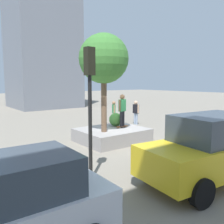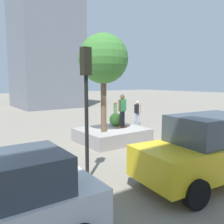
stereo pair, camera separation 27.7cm
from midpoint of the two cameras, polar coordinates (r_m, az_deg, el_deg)
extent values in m
plane|color=gray|center=(12.95, 2.21, -7.01)|extent=(120.00, 120.00, 0.00)
cube|color=gray|center=(12.91, 0.62, -5.48)|extent=(3.43, 2.82, 0.69)
cylinder|color=brown|center=(11.89, -1.35, 2.28)|extent=(0.28, 0.28, 2.95)
sphere|color=#3D7A33|center=(11.90, -1.38, 12.60)|extent=(2.43, 2.43, 2.43)
sphere|color=#4C8C3D|center=(13.53, 1.54, -1.81)|extent=(0.75, 0.75, 0.75)
cube|color=brown|center=(13.17, 3.07, -3.43)|extent=(0.81, 0.27, 0.02)
sphere|color=beige|center=(13.41, 3.61, -3.39)|extent=(0.06, 0.06, 0.06)
sphere|color=beige|center=(13.30, 4.11, -3.49)|extent=(0.06, 0.06, 0.06)
sphere|color=beige|center=(13.07, 2.00, -3.67)|extent=(0.06, 0.06, 0.06)
sphere|color=beige|center=(12.95, 2.50, -3.77)|extent=(0.06, 0.06, 0.06)
cylinder|color=black|center=(13.02, 2.84, -1.67)|extent=(0.15, 0.15, 0.83)
cylinder|color=black|center=(13.18, 3.31, -1.56)|extent=(0.15, 0.15, 0.83)
cube|color=#338C4C|center=(13.01, 3.10, 1.60)|extent=(0.51, 0.33, 0.65)
cylinder|color=brown|center=(12.80, 2.50, 1.60)|extent=(0.10, 0.10, 0.61)
cylinder|color=brown|center=(13.21, 3.69, 1.77)|extent=(0.10, 0.10, 0.61)
sphere|color=brown|center=(12.97, 3.11, 3.62)|extent=(0.27, 0.27, 0.27)
cube|color=gold|center=(8.22, 22.26, -9.80)|extent=(4.82, 2.47, 0.93)
cube|color=#38424C|center=(8.20, 23.55, -3.58)|extent=(2.77, 2.00, 0.83)
cylinder|color=black|center=(6.73, 20.70, -17.81)|extent=(0.81, 0.32, 0.79)
cylinder|color=black|center=(7.99, 9.63, -13.34)|extent=(0.81, 0.32, 0.79)
cylinder|color=black|center=(10.05, 23.01, -9.50)|extent=(0.81, 0.32, 0.79)
cube|color=#38424C|center=(4.73, -23.36, -14.11)|extent=(2.31, 1.57, 0.73)
cylinder|color=black|center=(6.22, -13.87, -20.21)|extent=(0.69, 0.23, 0.69)
cylinder|color=black|center=(7.62, -5.00, -4.14)|extent=(0.12, 0.12, 3.38)
cube|color=black|center=(7.49, -5.18, 11.93)|extent=(0.30, 0.26, 0.85)
sphere|color=red|center=(7.64, -5.88, 13.68)|extent=(0.14, 0.14, 0.14)
sphere|color=gold|center=(7.61, -5.85, 11.58)|extent=(0.14, 0.14, 0.14)
sphere|color=green|center=(7.59, -5.82, 9.48)|extent=(0.14, 0.14, 0.14)
cylinder|color=navy|center=(18.03, 1.29, -1.61)|extent=(0.15, 0.15, 0.82)
cylinder|color=navy|center=(18.22, 1.19, -1.51)|extent=(0.15, 0.15, 0.82)
cube|color=#338C4C|center=(18.03, 1.25, 0.75)|extent=(0.40, 0.50, 0.64)
cylinder|color=#9E7251|center=(17.78, 1.37, 0.72)|extent=(0.10, 0.10, 0.61)
cylinder|color=#9E7251|center=(18.26, 1.13, 0.89)|extent=(0.10, 0.10, 0.61)
sphere|color=#9E7251|center=(17.98, 1.25, 2.19)|extent=(0.27, 0.27, 0.27)
cylinder|color=#8C9EB7|center=(18.05, 6.26, -1.60)|extent=(0.15, 0.15, 0.85)
cylinder|color=#8C9EB7|center=(17.90, 6.69, -1.68)|extent=(0.15, 0.15, 0.85)
cube|color=black|center=(17.87, 6.51, 0.75)|extent=(0.21, 0.48, 0.66)
cylinder|color=#D8AD8C|center=(18.06, 5.99, 0.88)|extent=(0.10, 0.10, 0.63)
cylinder|color=#D8AD8C|center=(17.68, 7.05, 0.73)|extent=(0.10, 0.10, 0.63)
sphere|color=#D8AD8C|center=(17.82, 6.53, 2.24)|extent=(0.28, 0.28, 0.28)
cube|color=slate|center=(32.12, -15.33, 17.60)|extent=(7.43, 7.56, 18.18)
camera|label=1|loc=(0.14, -89.37, 0.08)|focal=38.38mm
camera|label=2|loc=(0.14, 90.63, -0.08)|focal=38.38mm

